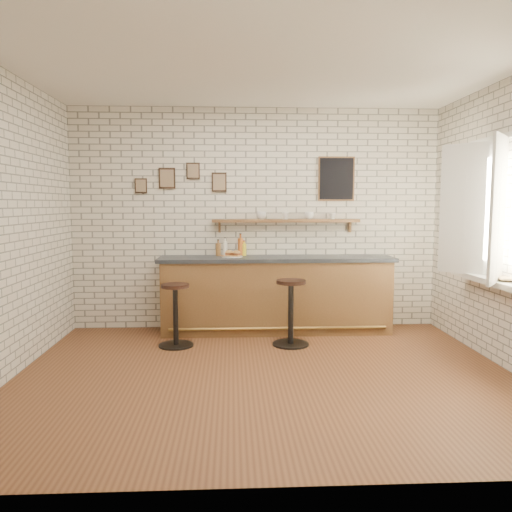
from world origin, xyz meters
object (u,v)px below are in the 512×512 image
object	(u,v)px
sandwich_plate	(232,256)
condiment_bottle_yellow	(244,249)
bitters_bottle_brown	(218,249)
ciabatta_sandwich	(233,253)
book_upper	(498,278)
bar_counter	(276,294)
bar_stool_left	(176,313)
bitters_bottle_amber	(241,247)
bitters_bottle_white	(225,248)
shelf_cup_b	(285,216)
shelf_cup_c	(309,216)
shelf_cup_d	(333,216)
book_lower	(499,280)
shelf_cup_a	(262,215)
bar_stool_right	(291,310)

from	to	relation	value
sandwich_plate	condiment_bottle_yellow	world-z (taller)	condiment_bottle_yellow
bitters_bottle_brown	sandwich_plate	bearing A→B (deg)	-40.00
ciabatta_sandwich	book_upper	xyz separation A→B (m)	(2.70, -1.65, -0.10)
bar_counter	book_upper	bearing A→B (deg)	-37.73
bar_stool_left	sandwich_plate	bearing A→B (deg)	43.21
bitters_bottle_amber	bar_stool_left	distance (m)	1.34
bar_counter	bitters_bottle_white	xyz separation A→B (m)	(-0.68, 0.17, 0.60)
shelf_cup_b	shelf_cup_c	size ratio (longest dim) A/B	0.84
bitters_bottle_brown	shelf_cup_c	world-z (taller)	shelf_cup_c
bar_counter	shelf_cup_d	world-z (taller)	shelf_cup_d
shelf_cup_c	book_upper	bearing A→B (deg)	-137.94
sandwich_plate	bitters_bottle_amber	world-z (taller)	bitters_bottle_amber
book_upper	sandwich_plate	bearing A→B (deg)	171.90
ciabatta_sandwich	book_lower	world-z (taller)	ciabatta_sandwich
bar_counter	shelf_cup_a	world-z (taller)	shelf_cup_a
bar_stool_left	bar_stool_right	xyz separation A→B (m)	(1.39, -0.02, 0.02)
shelf_cup_d	bitters_bottle_amber	bearing A→B (deg)	153.19
sandwich_plate	shelf_cup_c	bearing A→B (deg)	10.33
bar_stool_left	shelf_cup_d	world-z (taller)	shelf_cup_d
sandwich_plate	ciabatta_sandwich	bearing A→B (deg)	0.00
bitters_bottle_amber	shelf_cup_a	bearing A→B (deg)	7.01
bar_counter	shelf_cup_a	bearing A→B (deg)	132.51
bar_stool_right	book_lower	xyz separation A→B (m)	(2.01, -1.01, 0.51)
bitters_bottle_brown	bar_stool_right	size ratio (longest dim) A/B	0.28
shelf_cup_b	book_lower	bearing A→B (deg)	-110.29
ciabatta_sandwich	bar_stool_right	xyz separation A→B (m)	(0.70, -0.66, -0.63)
book_upper	shelf_cup_c	bearing A→B (deg)	155.28
bitters_bottle_amber	bar_stool_right	world-z (taller)	bitters_bottle_amber
book_lower	bar_counter	bearing A→B (deg)	109.79
ciabatta_sandwich	book_upper	size ratio (longest dim) A/B	0.92
shelf_cup_c	book_lower	xyz separation A→B (m)	(1.66, -1.87, -0.61)
bitters_bottle_amber	shelf_cup_d	size ratio (longest dim) A/B	3.30
bar_counter	bar_stool_right	bearing A→B (deg)	-79.56
condiment_bottle_yellow	book_lower	size ratio (longest dim) A/B	1.01
condiment_bottle_yellow	shelf_cup_a	world-z (taller)	shelf_cup_a
shelf_cup_a	book_lower	size ratio (longest dim) A/B	0.67
condiment_bottle_yellow	shelf_cup_b	world-z (taller)	shelf_cup_b
shelf_cup_d	bitters_bottle_brown	bearing A→B (deg)	152.88
bitters_bottle_amber	book_lower	world-z (taller)	bitters_bottle_amber
ciabatta_sandwich	condiment_bottle_yellow	size ratio (longest dim) A/B	1.10
shelf_cup_a	shelf_cup_c	xyz separation A→B (m)	(0.65, 0.00, -0.00)
bar_stool_left	bitters_bottle_brown	bearing A→B (deg)	58.10
sandwich_plate	shelf_cup_d	bearing A→B (deg)	7.94
shelf_cup_b	book_upper	xyz separation A→B (m)	(1.98, -1.85, -0.59)
ciabatta_sandwich	shelf_cup_c	world-z (taller)	shelf_cup_c
bar_stool_left	bar_counter	bearing A→B (deg)	26.46
bar_stool_right	book_upper	distance (m)	2.30
bitters_bottle_brown	book_upper	bearing A→B (deg)	-31.99
book_upper	shelf_cup_b	bearing A→B (deg)	160.36
ciabatta_sandwich	shelf_cup_c	size ratio (longest dim) A/B	1.81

